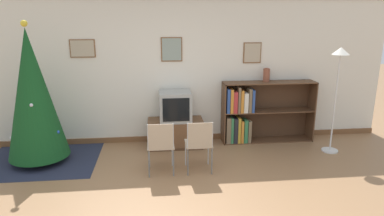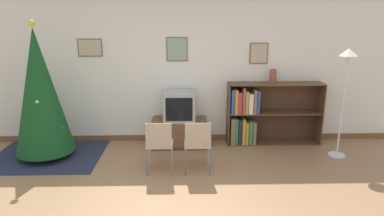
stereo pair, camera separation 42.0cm
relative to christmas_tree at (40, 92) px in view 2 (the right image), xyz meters
The scene contains 11 objects.
ground_plane 3.02m from the christmas_tree, 40.39° to the right, with size 24.00×24.00×0.00m, color #936B47.
wall_back 2.29m from the christmas_tree, 20.37° to the left, with size 8.20×0.11×2.70m.
area_rug 1.12m from the christmas_tree, 43.82° to the left, with size 1.81×1.44×0.01m.
christmas_tree is the anchor object (origin of this frame).
tv_console 2.44m from the christmas_tree, 11.59° to the left, with size 0.99×0.53×0.49m.
television 2.31m from the christmas_tree, 11.53° to the left, with size 0.56×0.50×0.53m.
folding_chair_left 2.16m from the christmas_tree, 19.04° to the right, with size 0.40×0.40×0.82m.
folding_chair_right 2.69m from the christmas_tree, 14.94° to the right, with size 0.40×0.40×0.82m.
bookshelf 3.74m from the christmas_tree, ahead, with size 1.71×0.36×1.13m.
vase 3.97m from the christmas_tree, ahead, with size 0.12×0.12×0.25m.
standing_lamp 4.93m from the christmas_tree, ahead, with size 0.28×0.28×1.81m.
Camera 2 is at (0.18, -3.62, 2.32)m, focal length 32.00 mm.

